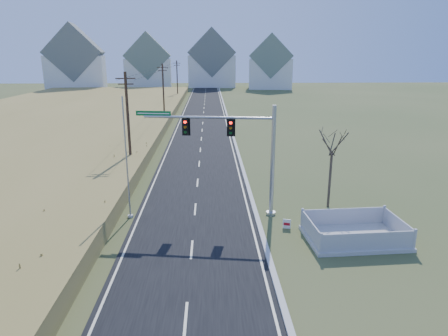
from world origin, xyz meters
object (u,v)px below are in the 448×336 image
Objects in this scene: bare_tree at (333,141)px; flagpole at (127,171)px; fence_enclosure at (354,236)px; traffic_signal_mast at (244,149)px; open_sign at (287,224)px.

flagpole is at bearing -173.99° from bare_tree.
bare_tree is at bearing 86.66° from fence_enclosure.
flagpole is at bearing 161.01° from fence_enclosure.
open_sign is (2.51, -2.57, -4.22)m from traffic_signal_mast.
bare_tree is at bearing 17.73° from traffic_signal_mast.
traffic_signal_mast is 6.28m from bare_tree.
traffic_signal_mast is 1.15× the size of flagpole.
open_sign is at bearing -135.23° from bare_tree.
bare_tree is at bearing 6.01° from flagpole.
traffic_signal_mast reaches higher than fence_enclosure.
traffic_signal_mast reaches higher than open_sign.
open_sign is at bearing -12.20° from flagpole.
bare_tree is at bearing 60.52° from open_sign.
fence_enclosure is at bearing -89.95° from bare_tree.
flagpole is (-13.80, 3.85, 2.95)m from fence_enclosure.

